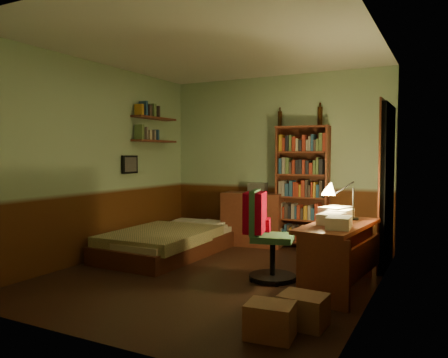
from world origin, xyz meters
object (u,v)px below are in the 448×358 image
at_px(bed, 170,232).
at_px(cardboard_box_b, 303,310).
at_px(dresser, 253,219).
at_px(cardboard_box_a, 270,320).
at_px(mini_stereo, 258,187).
at_px(bookshelf, 302,188).
at_px(desk_lamp, 353,194).
at_px(desk, 338,257).
at_px(office_chair, 273,234).

relative_size(bed, cardboard_box_b, 5.64).
xyz_separation_m(dresser, cardboard_box_a, (1.49, -3.10, -0.27)).
distance_m(mini_stereo, cardboard_box_b, 3.39).
distance_m(mini_stereo, bookshelf, 0.72).
xyz_separation_m(dresser, desk_lamp, (1.74, -1.27, 0.55)).
relative_size(bookshelf, desk, 1.43).
xyz_separation_m(desk_lamp, office_chair, (-0.79, -0.37, -0.44)).
relative_size(mini_stereo, office_chair, 0.26).
xyz_separation_m(office_chair, cardboard_box_a, (0.54, -1.45, -0.39)).
height_order(desk, desk_lamp, desk_lamp).
relative_size(bed, desk, 1.62).
height_order(dresser, bookshelf, bookshelf).
distance_m(bed, cardboard_box_a, 3.03).
bearing_deg(bed, cardboard_box_b, -32.58).
height_order(mini_stereo, bookshelf, bookshelf).
distance_m(mini_stereo, desk, 2.48).
xyz_separation_m(dresser, cardboard_box_b, (1.65, -2.75, -0.28)).
relative_size(mini_stereo, desk_lamp, 0.49).
relative_size(mini_stereo, desk, 0.21).
relative_size(dresser, mini_stereo, 3.35).
xyz_separation_m(bed, desk, (2.46, -0.53, 0.03)).
height_order(mini_stereo, desk, mini_stereo).
bearing_deg(desk, cardboard_box_b, -85.14).
relative_size(bookshelf, cardboard_box_a, 5.12).
bearing_deg(office_chair, desk, -13.38).
relative_size(mini_stereo, bookshelf, 0.15).
distance_m(desk, cardboard_box_a, 1.48).
bearing_deg(desk, mini_stereo, 139.12).
bearing_deg(bed, bookshelf, 39.41).
distance_m(dresser, desk_lamp, 2.23).
bearing_deg(bed, office_chair, -15.52).
xyz_separation_m(bookshelf, office_chair, (0.21, -1.73, -0.39)).
bearing_deg(desk, bed, 173.92).
relative_size(desk_lamp, cardboard_box_a, 1.57).
height_order(mini_stereo, desk_lamp, desk_lamp).
distance_m(desk, office_chair, 0.74).
bearing_deg(mini_stereo, cardboard_box_b, -66.33).
xyz_separation_m(desk, office_chair, (-0.72, 0.00, 0.18)).
bearing_deg(bookshelf, desk, -67.58).
bearing_deg(cardboard_box_b, office_chair, 122.00).
bearing_deg(dresser, mini_stereo, 73.00).
bearing_deg(bookshelf, dresser, -179.31).
bearing_deg(cardboard_box_a, cardboard_box_b, 65.60).
relative_size(desk, cardboard_box_b, 3.48).
distance_m(cardboard_box_a, cardboard_box_b, 0.37).
relative_size(mini_stereo, cardboard_box_b, 0.75).
distance_m(bed, desk, 2.52).
bearing_deg(desk, cardboard_box_a, -90.91).
height_order(dresser, desk_lamp, desk_lamp).
bearing_deg(bed, dresser, 56.05).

